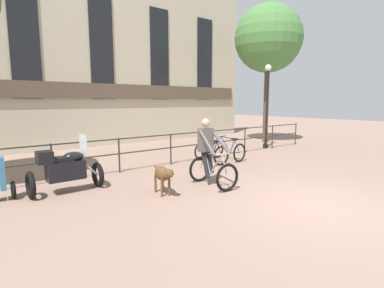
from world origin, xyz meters
name	(u,v)px	position (x,y,z in m)	size (l,w,h in m)	color
ground_plane	(315,205)	(0.00, 0.00, 0.00)	(60.00, 60.00, 0.00)	#8E7060
canal_railing	(171,144)	(0.00, 5.20, 0.71)	(15.05, 0.05, 1.05)	#2D2B28
building_facade	(99,58)	(0.00, 10.99, 4.12)	(18.00, 0.72, 8.27)	#BCB299
cyclist_with_bike	(210,156)	(-0.67, 2.51, 0.76)	(0.77, 1.22, 1.70)	black
dog	(163,174)	(-2.03, 2.59, 0.48)	(0.39, 1.03, 0.67)	brown
parked_motorcycle	(65,169)	(-3.73, 4.16, 0.56)	(1.64, 0.63, 1.35)	black
parked_bicycle_near_lamp	(211,153)	(1.25, 4.54, 0.36)	(0.71, 1.14, 0.86)	black
parked_bicycle_mid_left	(228,150)	(2.09, 4.54, 0.36)	(0.74, 1.15, 0.86)	black
street_lamp	(267,102)	(5.44, 5.42, 2.11)	(0.28, 0.28, 3.73)	black
tree_canalside_right	(268,39)	(7.05, 6.70, 5.22)	(3.36, 3.36, 6.93)	brown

